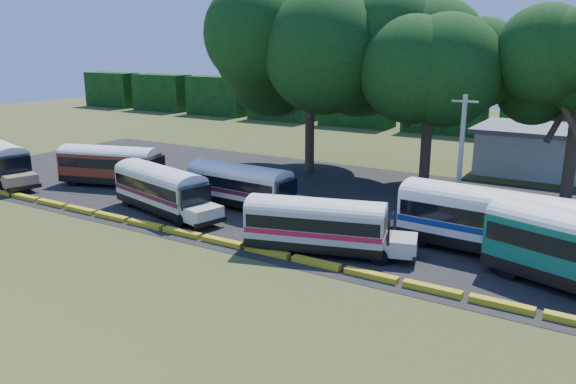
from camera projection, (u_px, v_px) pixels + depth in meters
The scene contains 12 objects.
ground at pixel (190, 245), 31.45m from camera, with size 160.00×160.00×0.00m, color #324617.
asphalt_strip at pixel (311, 198), 40.82m from camera, with size 64.00×24.00×0.02m, color black.
curb at pixel (202, 237), 32.23m from camera, with size 53.70×0.45×0.30m.
treeline_backdrop at pixel (445, 109), 70.23m from camera, with size 130.00×4.00×6.00m.
bus_red at pixel (112, 163), 44.14m from camera, with size 9.92×5.02×3.17m.
bus_cream_west at pixel (162, 187), 37.02m from camera, with size 9.76×4.57×3.12m.
bus_cream_east at pixel (242, 184), 38.16m from camera, with size 9.27×2.70×3.02m.
bus_white_red at pixel (319, 223), 29.86m from camera, with size 9.34×4.68×2.99m.
bus_white_blue at pixel (489, 218), 29.61m from camera, with size 11.01×3.40×3.57m.
tree_west at pixel (311, 42), 46.58m from camera, with size 13.27×13.27×15.94m.
tree_center at pixel (432, 52), 41.02m from camera, with size 10.79×10.79×14.33m.
utility_pole at pixel (461, 158), 34.76m from camera, with size 1.60×0.30×7.94m.
Camera 1 is at (20.18, -22.40, 10.89)m, focal length 35.00 mm.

